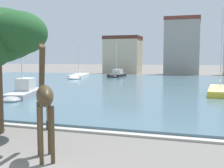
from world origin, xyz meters
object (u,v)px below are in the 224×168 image
giraffe_statue (44,98)px  sailboat_grey (23,93)px  sailboat_yellow (220,91)px  sailboat_black (116,75)px  mooring_bollard (48,125)px  sailboat_white (78,77)px

giraffe_statue → sailboat_grey: 17.22m
giraffe_statue → sailboat_yellow: (7.67, 22.28, -1.95)m
giraffe_statue → sailboat_black: 44.46m
sailboat_grey → mooring_bollard: sailboat_grey is taller
sailboat_black → sailboat_white: sailboat_black is taller
giraffe_statue → sailboat_grey: bearing=127.5°
sailboat_grey → mooring_bollard: 12.64m
sailboat_yellow → mooring_bollard: (-9.86, -18.26, -0.20)m
sailboat_grey → sailboat_yellow: bearing=25.6°
sailboat_white → mooring_bollard: sailboat_white is taller
mooring_bollard → sailboat_grey: bearing=130.7°
giraffe_statue → sailboat_white: bearing=112.3°
sailboat_grey → sailboat_black: bearing=89.1°
sailboat_black → sailboat_grey: 29.71m
giraffe_statue → sailboat_yellow: size_ratio=0.52×
sailboat_black → sailboat_grey: size_ratio=0.89×
mooring_bollard → giraffe_statue: bearing=-61.4°
sailboat_black → sailboat_yellow: bearing=-50.0°
giraffe_statue → sailboat_grey: (-10.42, 13.60, -1.80)m
mooring_bollard → sailboat_black: bearing=101.2°
sailboat_yellow → sailboat_grey: 20.07m
giraffe_statue → sailboat_yellow: bearing=71.0°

